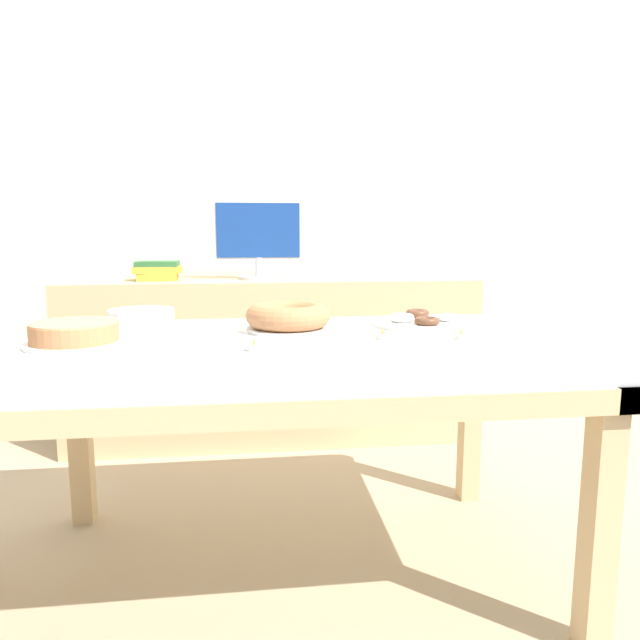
{
  "coord_description": "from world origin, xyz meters",
  "views": [
    {
      "loc": [
        -0.12,
        -1.61,
        1.03
      ],
      "look_at": [
        0.09,
        0.0,
        0.78
      ],
      "focal_mm": 32.0,
      "sensor_mm": 36.0,
      "label": 1
    }
  ],
  "objects_px": {
    "cake_golden_bundt": "(288,317)",
    "plate_stack": "(142,318)",
    "tealight_near_front": "(383,336)",
    "tealight_centre": "(461,336)",
    "computer_monitor": "(258,240)",
    "pastry_platter": "(422,321)",
    "book_stack": "(158,271)",
    "tealight_right_edge": "(254,347)",
    "cake_chocolate_round": "(75,334)"
  },
  "relations": [
    {
      "from": "computer_monitor",
      "to": "cake_golden_bundt",
      "type": "relative_size",
      "value": 1.58
    },
    {
      "from": "tealight_right_edge",
      "to": "plate_stack",
      "type": "bearing_deg",
      "value": 130.43
    },
    {
      "from": "cake_golden_bundt",
      "to": "tealight_centre",
      "type": "xyz_separation_m",
      "value": [
        0.49,
        -0.21,
        -0.03
      ]
    },
    {
      "from": "pastry_platter",
      "to": "book_stack",
      "type": "bearing_deg",
      "value": 136.58
    },
    {
      "from": "book_stack",
      "to": "plate_stack",
      "type": "height_order",
      "value": "book_stack"
    },
    {
      "from": "pastry_platter",
      "to": "tealight_centre",
      "type": "relative_size",
      "value": 8.47
    },
    {
      "from": "plate_stack",
      "to": "pastry_platter",
      "type": "bearing_deg",
      "value": -4.34
    },
    {
      "from": "cake_chocolate_round",
      "to": "tealight_right_edge",
      "type": "distance_m",
      "value": 0.51
    },
    {
      "from": "book_stack",
      "to": "tealight_centre",
      "type": "xyz_separation_m",
      "value": [
        1.05,
        -1.23,
        -0.12
      ]
    },
    {
      "from": "cake_golden_bundt",
      "to": "plate_stack",
      "type": "bearing_deg",
      "value": 164.84
    },
    {
      "from": "cake_golden_bundt",
      "to": "tealight_centre",
      "type": "height_order",
      "value": "cake_golden_bundt"
    },
    {
      "from": "computer_monitor",
      "to": "pastry_platter",
      "type": "bearing_deg",
      "value": -60.99
    },
    {
      "from": "computer_monitor",
      "to": "book_stack",
      "type": "xyz_separation_m",
      "value": [
        -0.48,
        0.0,
        -0.14
      ]
    },
    {
      "from": "pastry_platter",
      "to": "tealight_right_edge",
      "type": "bearing_deg",
      "value": -147.93
    },
    {
      "from": "cake_golden_bundt",
      "to": "tealight_near_front",
      "type": "bearing_deg",
      "value": -34.53
    },
    {
      "from": "book_stack",
      "to": "cake_golden_bundt",
      "type": "height_order",
      "value": "book_stack"
    },
    {
      "from": "tealight_near_front",
      "to": "tealight_right_edge",
      "type": "bearing_deg",
      "value": -162.73
    },
    {
      "from": "computer_monitor",
      "to": "book_stack",
      "type": "height_order",
      "value": "computer_monitor"
    },
    {
      "from": "plate_stack",
      "to": "book_stack",
      "type": "bearing_deg",
      "value": 95.11
    },
    {
      "from": "book_stack",
      "to": "cake_golden_bundt",
      "type": "bearing_deg",
      "value": -61.37
    },
    {
      "from": "book_stack",
      "to": "pastry_platter",
      "type": "bearing_deg",
      "value": -43.42
    },
    {
      "from": "tealight_near_front",
      "to": "tealight_centre",
      "type": "xyz_separation_m",
      "value": [
        0.23,
        -0.03,
        0.0
      ]
    },
    {
      "from": "cake_golden_bundt",
      "to": "pastry_platter",
      "type": "height_order",
      "value": "cake_golden_bundt"
    },
    {
      "from": "cake_golden_bundt",
      "to": "tealight_near_front",
      "type": "height_order",
      "value": "cake_golden_bundt"
    },
    {
      "from": "tealight_near_front",
      "to": "tealight_right_edge",
      "type": "distance_m",
      "value": 0.39
    },
    {
      "from": "computer_monitor",
      "to": "tealight_near_front",
      "type": "height_order",
      "value": "computer_monitor"
    },
    {
      "from": "tealight_centre",
      "to": "pastry_platter",
      "type": "bearing_deg",
      "value": 97.25
    },
    {
      "from": "plate_stack",
      "to": "tealight_near_front",
      "type": "relative_size",
      "value": 5.25
    },
    {
      "from": "cake_golden_bundt",
      "to": "tealight_centre",
      "type": "relative_size",
      "value": 6.72
    },
    {
      "from": "tealight_right_edge",
      "to": "pastry_platter",
      "type": "bearing_deg",
      "value": 32.07
    },
    {
      "from": "cake_chocolate_round",
      "to": "cake_golden_bundt",
      "type": "distance_m",
      "value": 0.63
    },
    {
      "from": "tealight_centre",
      "to": "plate_stack",
      "type": "bearing_deg",
      "value": 160.6
    },
    {
      "from": "pastry_platter",
      "to": "tealight_right_edge",
      "type": "distance_m",
      "value": 0.67
    },
    {
      "from": "pastry_platter",
      "to": "plate_stack",
      "type": "xyz_separation_m",
      "value": [
        -0.93,
        0.07,
        0.02
      ]
    },
    {
      "from": "cake_golden_bundt",
      "to": "pastry_platter",
      "type": "distance_m",
      "value": 0.46
    },
    {
      "from": "tealight_near_front",
      "to": "tealight_centre",
      "type": "relative_size",
      "value": 1.0
    },
    {
      "from": "cake_chocolate_round",
      "to": "tealight_centre",
      "type": "xyz_separation_m",
      "value": [
        1.09,
        -0.04,
        -0.02
      ]
    },
    {
      "from": "pastry_platter",
      "to": "tealight_right_edge",
      "type": "xyz_separation_m",
      "value": [
        -0.57,
        -0.36,
        -0.0
      ]
    },
    {
      "from": "pastry_platter",
      "to": "cake_chocolate_round",
      "type": "bearing_deg",
      "value": -168.0
    },
    {
      "from": "computer_monitor",
      "to": "book_stack",
      "type": "distance_m",
      "value": 0.5
    },
    {
      "from": "tealight_near_front",
      "to": "tealight_right_edge",
      "type": "height_order",
      "value": "same"
    },
    {
      "from": "cake_chocolate_round",
      "to": "tealight_centre",
      "type": "relative_size",
      "value": 6.71
    },
    {
      "from": "pastry_platter",
      "to": "tealight_near_front",
      "type": "relative_size",
      "value": 8.47
    },
    {
      "from": "pastry_platter",
      "to": "plate_stack",
      "type": "distance_m",
      "value": 0.94
    },
    {
      "from": "plate_stack",
      "to": "tealight_centre",
      "type": "distance_m",
      "value": 1.03
    },
    {
      "from": "cake_golden_bundt",
      "to": "book_stack",
      "type": "bearing_deg",
      "value": 118.63
    },
    {
      "from": "plate_stack",
      "to": "tealight_right_edge",
      "type": "height_order",
      "value": "plate_stack"
    },
    {
      "from": "plate_stack",
      "to": "tealight_centre",
      "type": "xyz_separation_m",
      "value": [
        0.97,
        -0.34,
        -0.02
      ]
    },
    {
      "from": "cake_chocolate_round",
      "to": "tealight_near_front",
      "type": "height_order",
      "value": "cake_chocolate_round"
    },
    {
      "from": "computer_monitor",
      "to": "tealight_right_edge",
      "type": "height_order",
      "value": "computer_monitor"
    }
  ]
}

